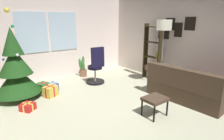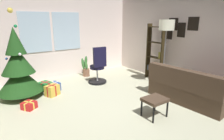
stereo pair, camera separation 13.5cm
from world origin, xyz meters
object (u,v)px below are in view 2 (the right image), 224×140
Objects in this scene: gift_box_red at (29,105)px; floor_lamp at (166,29)px; holiday_tree at (19,69)px; gift_box_gold at (52,90)px; bookshelf at (155,56)px; footstool at (155,101)px; gift_box_blue at (55,86)px; potted_plant at (86,68)px; couch at (197,89)px; office_chair at (98,69)px; gift_box_green at (46,86)px.

floor_lamp is (3.50, -0.74, 1.57)m from gift_box_red.
holiday_tree is 5.50× the size of gift_box_gold.
bookshelf is (3.15, -0.58, 0.63)m from gift_box_gold.
floor_lamp reaches higher than footstool.
holiday_tree is 0.95m from gift_box_gold.
bookshelf is (1.79, 1.65, 0.43)m from footstool.
gift_box_gold is 0.37m from gift_box_blue.
gift_box_gold is 0.21× the size of floor_lamp.
potted_plant is at bearing 136.45° from bookshelf.
footstool is at bearing -144.75° from floor_lamp.
gift_box_blue is at bearing 62.44° from gift_box_gold.
gift_box_red is 0.51× the size of potted_plant.
floor_lamp is (3.51, -1.52, 0.91)m from holiday_tree.
footstool is 3.25m from potted_plant.
office_chair is (-1.30, 2.42, 0.16)m from couch.
footstool is 0.26× the size of bookshelf.
gift_box_red is 0.31× the size of office_chair.
gift_box_blue is 1.49m from potted_plant.
floor_lamp is at bearing -58.06° from potted_plant.
couch reaches higher than gift_box_gold.
gift_box_green is at bearing 150.33° from floor_lamp.
gift_box_green is at bearing -160.02° from potted_plant.
office_chair reaches higher than couch.
office_chair reaches higher than gift_box_blue.
gift_box_gold is 1.18× the size of gift_box_blue.
potted_plant is at bearing 34.56° from gift_box_gold.
office_chair is at bearing 15.19° from gift_box_red.
floor_lamp reaches higher than potted_plant.
gift_box_gold is at bearing -174.80° from office_chair.
couch is 3.68m from gift_box_blue.
potted_plant is (0.12, 3.25, -0.07)m from footstool.
footstool reaches higher than gift_box_blue.
holiday_tree is at bearing 179.22° from gift_box_blue.
bookshelf reaches higher than footstool.
potted_plant reaches higher than gift_box_gold.
gift_box_gold reaches higher than gift_box_green.
floor_lamp is (1.48, 1.05, 1.31)m from footstool.
gift_box_red is 0.90× the size of gift_box_gold.
couch is 1.63× the size of office_chair.
gift_box_green is (-1.40, 2.69, -0.22)m from footstool.
gift_box_green is at bearing 56.05° from gift_box_red.
bookshelf reaches higher than gift_box_red.
gift_box_gold is 0.57× the size of potted_plant.
holiday_tree is at bearing 142.38° from couch.
footstool is at bearing -92.04° from potted_plant.
floor_lamp is at bearing -43.25° from office_chair.
gift_box_blue is 0.29× the size of office_chair.
gift_box_red is 2.58m from potted_plant.
holiday_tree is 1.02m from gift_box_red.
holiday_tree is 1.91× the size of office_chair.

